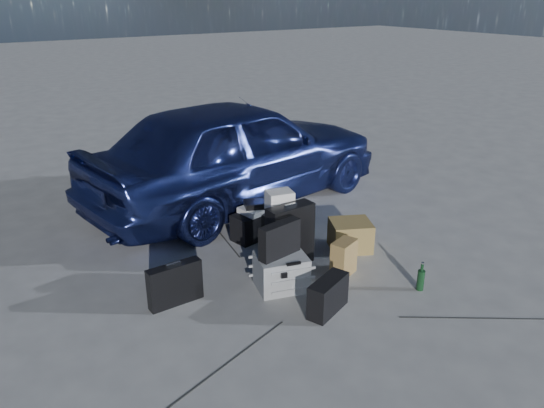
# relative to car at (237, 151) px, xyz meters

# --- Properties ---
(ground) EXTENTS (60.00, 60.00, 0.00)m
(ground) POSITION_rel_car_xyz_m (-0.46, -2.45, -0.71)
(ground) COLOR #ACABA7
(ground) RESTS_ON ground
(car) EXTENTS (4.40, 2.30, 1.43)m
(car) POSITION_rel_car_xyz_m (0.00, 0.00, 0.00)
(car) COLOR navy
(car) RESTS_ON ground
(pelican_case) EXTENTS (0.56, 0.50, 0.34)m
(pelican_case) POSITION_rel_car_xyz_m (-0.79, -2.18, -0.54)
(pelican_case) COLOR #939598
(pelican_case) RESTS_ON ground
(laptop_bag) EXTENTS (0.46, 0.18, 0.33)m
(laptop_bag) POSITION_rel_car_xyz_m (-0.80, -2.17, -0.21)
(laptop_bag) COLOR black
(laptop_bag) RESTS_ON pelican_case
(briefcase) EXTENTS (0.51, 0.13, 0.40)m
(briefcase) POSITION_rel_car_xyz_m (-1.76, -1.88, -0.52)
(briefcase) COLOR black
(briefcase) RESTS_ON ground
(suitcase_left) EXTENTS (0.51, 0.20, 0.66)m
(suitcase_left) POSITION_rel_car_xyz_m (-0.45, -1.85, -0.38)
(suitcase_left) COLOR black
(suitcase_left) RESTS_ON ground
(suitcase_right) EXTENTS (0.47, 0.32, 0.53)m
(suitcase_right) POSITION_rel_car_xyz_m (-0.43, -1.61, -0.45)
(suitcase_right) COLOR black
(suitcase_right) RESTS_ON ground
(white_carton) EXTENTS (0.31, 0.27, 0.21)m
(white_carton) POSITION_rel_car_xyz_m (-0.42, -1.61, -0.08)
(white_carton) COLOR silver
(white_carton) RESTS_ON suitcase_right
(duffel_bag) EXTENTS (0.67, 0.38, 0.32)m
(duffel_bag) POSITION_rel_car_xyz_m (-0.36, -1.08, -0.56)
(duffel_bag) COLOR black
(duffel_bag) RESTS_ON ground
(flat_box_white) EXTENTS (0.42, 0.34, 0.07)m
(flat_box_white) POSITION_rel_car_xyz_m (-0.38, -1.09, -0.37)
(flat_box_white) COLOR silver
(flat_box_white) RESTS_ON duffel_bag
(flat_box_black) EXTENTS (0.37, 0.32, 0.07)m
(flat_box_black) POSITION_rel_car_xyz_m (-0.37, -1.10, -0.30)
(flat_box_black) COLOR black
(flat_box_black) RESTS_ON flat_box_white
(kraft_bag) EXTENTS (0.31, 0.25, 0.37)m
(kraft_bag) POSITION_rel_car_xyz_m (-0.12, -2.32, -0.53)
(kraft_bag) COLOR #A58448
(kraft_bag) RESTS_ON ground
(cardboard_box) EXTENTS (0.56, 0.53, 0.33)m
(cardboard_box) POSITION_rel_car_xyz_m (0.32, -1.93, -0.55)
(cardboard_box) COLOR olive
(cardboard_box) RESTS_ON ground
(messenger_bag) EXTENTS (0.49, 0.33, 0.32)m
(messenger_bag) POSITION_rel_car_xyz_m (-0.68, -2.76, -0.55)
(messenger_bag) COLOR black
(messenger_bag) RESTS_ON ground
(green_bottle) EXTENTS (0.09, 0.09, 0.28)m
(green_bottle) POSITION_rel_car_xyz_m (0.30, -2.97, -0.57)
(green_bottle) COLOR #113418
(green_bottle) RESTS_ON ground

